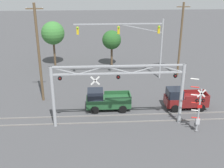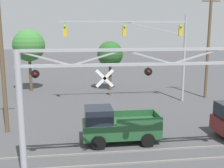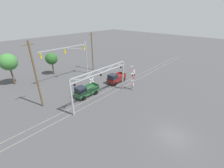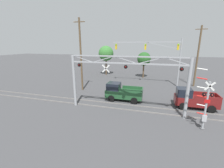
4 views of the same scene
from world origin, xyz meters
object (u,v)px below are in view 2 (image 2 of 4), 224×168
crossing_gantry (147,92)px  traffic_signal_span (155,42)px  utility_pole_right (208,46)px  background_tree_beyond_span (110,54)px  pickup_truck_lead (117,126)px  background_tree_far_left_verge (29,46)px  utility_pole_left (1,49)px

crossing_gantry → traffic_signal_span: (3.93, 12.50, 1.80)m
utility_pole_right → background_tree_beyond_span: bearing=152.0°
pickup_truck_lead → utility_pole_right: utility_pole_right is taller
background_tree_beyond_span → background_tree_far_left_verge: background_tree_far_left_verge is taller
crossing_gantry → background_tree_beyond_span: (0.50, 18.38, 0.21)m
utility_pole_right → background_tree_far_left_verge: size_ratio=1.47×
background_tree_beyond_span → crossing_gantry: bearing=-91.6°
pickup_truck_lead → traffic_signal_span: bearing=61.8°
background_tree_beyond_span → background_tree_far_left_verge: bearing=174.9°
utility_pole_left → background_tree_far_left_verge: (-0.28, 13.16, -0.52)m
pickup_truck_lead → background_tree_beyond_span: bearing=84.2°
traffic_signal_span → background_tree_far_left_verge: traffic_signal_span is taller
utility_pole_left → background_tree_far_left_verge: bearing=91.2°
crossing_gantry → background_tree_beyond_span: bearing=88.4°
traffic_signal_span → utility_pole_left: 13.74m
background_tree_far_left_verge → pickup_truck_lead: bearing=-65.0°
traffic_signal_span → background_tree_far_left_verge: (-12.39, 6.68, -0.58)m
utility_pole_right → pickup_truck_lead: bearing=-136.3°
utility_pole_right → background_tree_beyond_span: 10.48m
background_tree_beyond_span → traffic_signal_span: bearing=-59.7°
crossing_gantry → background_tree_far_left_verge: size_ratio=1.80×
pickup_truck_lead → background_tree_far_left_verge: 18.04m
pickup_truck_lead → utility_pole_left: utility_pole_left is taller
traffic_signal_span → pickup_truck_lead: 11.47m
utility_pole_left → utility_pole_right: (17.88, 7.45, -0.40)m
background_tree_far_left_verge → utility_pole_right: bearing=-17.4°
pickup_truck_lead → utility_pole_left: 8.92m
crossing_gantry → utility_pole_left: size_ratio=1.14×
crossing_gantry → background_tree_beyond_span: 18.39m
pickup_truck_lead → background_tree_far_left_verge: size_ratio=0.69×
pickup_truck_lead → utility_pole_right: size_ratio=0.47×
crossing_gantry → background_tree_beyond_span: size_ratio=2.22×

